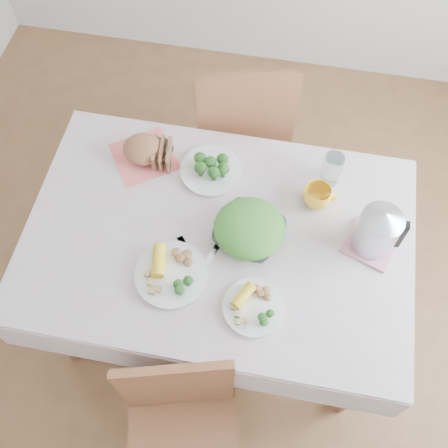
% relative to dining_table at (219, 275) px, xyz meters
% --- Properties ---
extents(floor, '(3.60, 3.60, 0.00)m').
position_rel_dining_table_xyz_m(floor, '(0.00, 0.00, -0.38)').
color(floor, brown).
rests_on(floor, ground).
extents(dining_table, '(1.40, 0.90, 0.75)m').
position_rel_dining_table_xyz_m(dining_table, '(0.00, 0.00, 0.00)').
color(dining_table, brown).
rests_on(dining_table, floor).
extents(tablecloth, '(1.50, 1.00, 0.01)m').
position_rel_dining_table_xyz_m(tablecloth, '(0.00, 0.00, 0.38)').
color(tablecloth, beige).
rests_on(tablecloth, dining_table).
extents(chair_far, '(0.57, 0.57, 1.02)m').
position_rel_dining_table_xyz_m(chair_far, '(-0.05, 0.80, 0.09)').
color(chair_far, brown).
rests_on(chair_far, floor).
extents(salad_bowl, '(0.32, 0.32, 0.06)m').
position_rel_dining_table_xyz_m(salad_bowl, '(0.12, 0.02, 0.42)').
color(salad_bowl, white).
rests_on(salad_bowl, tablecloth).
extents(dinner_plate_left, '(0.32, 0.32, 0.02)m').
position_rel_dining_table_xyz_m(dinner_plate_left, '(-0.14, -0.20, 0.40)').
color(dinner_plate_left, white).
rests_on(dinner_plate_left, tablecloth).
extents(dinner_plate_right, '(0.32, 0.32, 0.02)m').
position_rel_dining_table_xyz_m(dinner_plate_right, '(0.18, -0.27, 0.40)').
color(dinner_plate_right, white).
rests_on(dinner_plate_right, tablecloth).
extents(broccoli_plate, '(0.29, 0.29, 0.02)m').
position_rel_dining_table_xyz_m(broccoli_plate, '(-0.08, 0.28, 0.40)').
color(broccoli_plate, beige).
rests_on(broccoli_plate, tablecloth).
extents(napkin, '(0.34, 0.34, 0.00)m').
position_rel_dining_table_xyz_m(napkin, '(-0.38, 0.31, 0.39)').
color(napkin, '#E8655E').
rests_on(napkin, tablecloth).
extents(bread_loaf, '(0.19, 0.19, 0.10)m').
position_rel_dining_table_xyz_m(bread_loaf, '(-0.38, 0.31, 0.45)').
color(bread_loaf, brown).
rests_on(bread_loaf, napkin).
extents(fruit_bowl, '(0.16, 0.16, 0.04)m').
position_rel_dining_table_xyz_m(fruit_bowl, '(-0.31, 0.34, 0.41)').
color(fruit_bowl, white).
rests_on(fruit_bowl, tablecloth).
extents(yellow_mug, '(0.14, 0.14, 0.09)m').
position_rel_dining_table_xyz_m(yellow_mug, '(0.36, 0.22, 0.43)').
color(yellow_mug, yellow).
rests_on(yellow_mug, tablecloth).
extents(glass_tumbler, '(0.08, 0.08, 0.15)m').
position_rel_dining_table_xyz_m(glass_tumbler, '(0.40, 0.34, 0.45)').
color(glass_tumbler, white).
rests_on(glass_tumbler, tablecloth).
extents(pink_tray, '(0.23, 0.23, 0.01)m').
position_rel_dining_table_xyz_m(pink_tray, '(0.58, 0.07, 0.40)').
color(pink_tray, '#CB7C8F').
rests_on(pink_tray, tablecloth).
extents(electric_kettle, '(0.16, 0.16, 0.22)m').
position_rel_dining_table_xyz_m(electric_kettle, '(0.58, 0.07, 0.51)').
color(electric_kettle, '#B2B5BA').
rests_on(electric_kettle, pink_tray).
extents(fork_left, '(0.15, 0.17, 0.00)m').
position_rel_dining_table_xyz_m(fork_left, '(-0.08, -0.12, 0.39)').
color(fork_left, silver).
rests_on(fork_left, tablecloth).
extents(fork_right, '(0.08, 0.18, 0.00)m').
position_rel_dining_table_xyz_m(fork_right, '(-0.02, -0.12, 0.39)').
color(fork_right, silver).
rests_on(fork_right, tablecloth).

